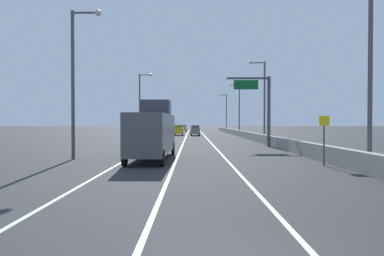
# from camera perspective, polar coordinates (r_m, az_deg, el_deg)

# --- Properties ---
(ground_plane) EXTENTS (320.00, 320.00, 0.00)m
(ground_plane) POSITION_cam_1_polar(r_m,az_deg,el_deg) (69.55, 0.79, -1.18)
(ground_plane) COLOR #2D2D30
(lane_stripe_left) EXTENTS (0.16, 130.00, 0.00)m
(lane_stripe_left) POSITION_cam_1_polar(r_m,az_deg,el_deg) (60.72, -4.29, -1.49)
(lane_stripe_left) COLOR silver
(lane_stripe_left) RESTS_ON ground_plane
(lane_stripe_center) EXTENTS (0.16, 130.00, 0.00)m
(lane_stripe_center) POSITION_cam_1_polar(r_m,az_deg,el_deg) (60.56, -0.99, -1.50)
(lane_stripe_center) COLOR silver
(lane_stripe_center) RESTS_ON ground_plane
(lane_stripe_right) EXTENTS (0.16, 130.00, 0.00)m
(lane_stripe_right) POSITION_cam_1_polar(r_m,az_deg,el_deg) (60.60, 2.32, -1.49)
(lane_stripe_right) COLOR silver
(lane_stripe_right) RESTS_ON ground_plane
(jersey_barrier_right) EXTENTS (0.60, 120.00, 1.10)m
(jersey_barrier_right) POSITION_cam_1_polar(r_m,az_deg,el_deg) (46.38, 10.99, -1.59)
(jersey_barrier_right) COLOR gray
(jersey_barrier_right) RESTS_ON ground_plane
(overhead_sign_gantry) EXTENTS (4.68, 0.36, 7.50)m
(overhead_sign_gantry) POSITION_cam_1_polar(r_m,az_deg,el_deg) (36.80, 11.78, 4.25)
(overhead_sign_gantry) COLOR #47474C
(overhead_sign_gantry) RESTS_ON ground_plane
(speed_advisory_sign) EXTENTS (0.60, 0.11, 3.00)m
(speed_advisory_sign) POSITION_cam_1_polar(r_m,az_deg,el_deg) (21.66, 21.45, -1.34)
(speed_advisory_sign) COLOR #4C4C51
(speed_advisory_sign) RESTS_ON ground_plane
(lamp_post_right_near) EXTENTS (2.14, 0.44, 10.51)m
(lamp_post_right_near) POSITION_cam_1_polar(r_m,az_deg,el_deg) (20.26, 27.31, 10.53)
(lamp_post_right_near) COLOR #4C4C51
(lamp_post_right_near) RESTS_ON ground_plane
(lamp_post_right_second) EXTENTS (2.14, 0.44, 10.51)m
(lamp_post_right_second) POSITION_cam_1_polar(r_m,az_deg,el_deg) (44.72, 11.88, 5.31)
(lamp_post_right_second) COLOR #4C4C51
(lamp_post_right_second) RESTS_ON ground_plane
(lamp_post_right_third) EXTENTS (2.14, 0.44, 10.51)m
(lamp_post_right_third) POSITION_cam_1_polar(r_m,az_deg,el_deg) (70.25, 7.84, 3.74)
(lamp_post_right_third) COLOR #4C4C51
(lamp_post_right_third) RESTS_ON ground_plane
(lamp_post_right_fourth) EXTENTS (2.14, 0.44, 10.51)m
(lamp_post_right_fourth) POSITION_cam_1_polar(r_m,az_deg,el_deg) (95.93, 5.73, 3.00)
(lamp_post_right_fourth) COLOR #4C4C51
(lamp_post_right_fourth) RESTS_ON ground_plane
(lamp_post_left_near) EXTENTS (2.14, 0.44, 10.51)m
(lamp_post_left_near) POSITION_cam_1_polar(r_m,az_deg,el_deg) (25.35, -18.90, 8.63)
(lamp_post_left_near) COLOR #4C4C51
(lamp_post_left_near) RESTS_ON ground_plane
(lamp_post_left_mid) EXTENTS (2.14, 0.44, 10.51)m
(lamp_post_left_mid) POSITION_cam_1_polar(r_m,az_deg,el_deg) (55.54, -8.52, 4.47)
(lamp_post_left_mid) COLOR #4C4C51
(lamp_post_left_mid) RESTS_ON ground_plane
(car_green_0) EXTENTS (1.86, 4.67, 2.07)m
(car_green_0) POSITION_cam_1_polar(r_m,az_deg,el_deg) (46.66, -6.90, -0.98)
(car_green_0) COLOR #196033
(car_green_0) RESTS_ON ground_plane
(car_silver_1) EXTENTS (1.91, 4.45, 1.91)m
(car_silver_1) POSITION_cam_1_polar(r_m,az_deg,el_deg) (98.19, -1.37, 0.01)
(car_silver_1) COLOR #B7B7BC
(car_silver_1) RESTS_ON ground_plane
(car_yellow_2) EXTENTS (1.82, 4.33, 2.13)m
(car_yellow_2) POSITION_cam_1_polar(r_m,az_deg,el_deg) (67.53, -2.21, -0.35)
(car_yellow_2) COLOR gold
(car_yellow_2) RESTS_ON ground_plane
(car_gray_3) EXTENTS (1.90, 4.66, 2.07)m
(car_gray_3) POSITION_cam_1_polar(r_m,az_deg,el_deg) (66.33, 0.57, -0.39)
(car_gray_3) COLOR slate
(car_gray_3) RESTS_ON ground_plane
(box_truck) EXTENTS (2.67, 9.16, 4.28)m
(box_truck) POSITION_cam_1_polar(r_m,az_deg,el_deg) (24.03, -6.57, -0.59)
(box_truck) COLOR #4C4C51
(box_truck) RESTS_ON ground_plane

